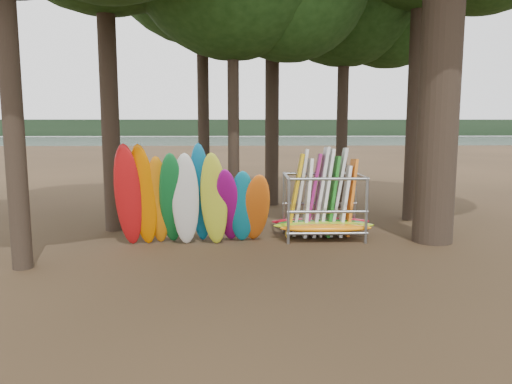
{
  "coord_description": "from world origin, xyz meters",
  "views": [
    {
      "loc": [
        -1.19,
        -13.84,
        3.58
      ],
      "look_at": [
        -0.72,
        1.5,
        1.4
      ],
      "focal_mm": 35.0,
      "sensor_mm": 36.0,
      "label": 1
    }
  ],
  "objects": [
    {
      "name": "lake",
      "position": [
        0.0,
        60.0,
        0.0
      ],
      "size": [
        160.0,
        160.0,
        0.0
      ],
      "primitive_type": "plane",
      "color": "gray",
      "rests_on": "ground"
    },
    {
      "name": "ground",
      "position": [
        0.0,
        0.0,
        0.0
      ],
      "size": [
        120.0,
        120.0,
        0.0
      ],
      "primitive_type": "plane",
      "color": "#47331E",
      "rests_on": "ground"
    },
    {
      "name": "storage_rack",
      "position": [
        1.35,
        1.24,
        0.94
      ],
      "size": [
        3.14,
        1.56,
        2.84
      ],
      "color": "gray",
      "rests_on": "ground"
    },
    {
      "name": "far_shore",
      "position": [
        0.0,
        110.0,
        2.0
      ],
      "size": [
        160.0,
        4.0,
        4.0
      ],
      "primitive_type": "cube",
      "color": "black",
      "rests_on": "ground"
    },
    {
      "name": "kayak_row",
      "position": [
        -2.6,
        0.26,
        1.33
      ],
      "size": [
        4.48,
        1.96,
        3.14
      ],
      "color": "red",
      "rests_on": "ground"
    }
  ]
}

